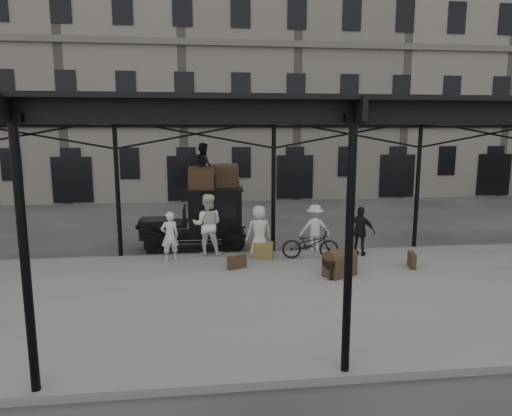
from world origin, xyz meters
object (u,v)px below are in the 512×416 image
Objects in this scene: taxi at (206,216)px; porter_left at (170,236)px; porter_official at (361,231)px; bicycle at (310,244)px; steamer_trunk_platform at (340,265)px; steamer_trunk_roof_near at (203,180)px.

taxi is 2.19m from porter_left.
porter_left is 0.97× the size of porter_official.
porter_official is 0.89× the size of bicycle.
steamer_trunk_platform is (-1.29, -1.96, -0.48)m from porter_official.
steamer_trunk_roof_near is at bearing -108.07° from taxi.
porter_left reaches higher than bicycle.
taxi is 2.04× the size of bicycle.
porter_left is at bearing 35.59° from porter_official.
porter_left is at bearing 92.93° from bicycle.
taxi is 5.44m from steamer_trunk_platform.
bicycle is 4.28m from steamer_trunk_roof_near.
porter_official is 1.82× the size of steamer_trunk_roof_near.
porter_official is at bearing -5.62° from steamer_trunk_roof_near.
steamer_trunk_roof_near is 5.65m from steamer_trunk_platform.
taxi is at bearing 63.39° from bicycle.
steamer_trunk_platform is at bearing -47.12° from taxi.
porter_official is 1.83× the size of steamer_trunk_platform.
porter_left is 2.48m from steamer_trunk_roof_near.
bicycle is at bearing 42.38° from porter_official.
taxi is 4.16× the size of steamer_trunk_roof_near.
steamer_trunk_platform is (4.80, -2.10, -0.46)m from porter_left.
taxi is at bearing 14.98° from porter_official.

